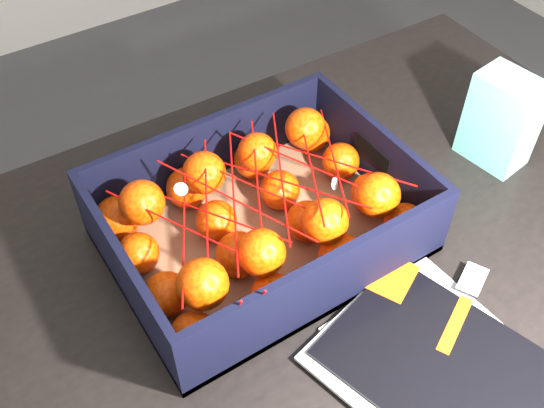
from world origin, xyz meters
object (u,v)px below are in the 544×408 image
produce_crate (261,223)px  retail_carton (502,120)px  table (325,269)px  magazine_stack (439,365)px

produce_crate → retail_carton: bearing=-7.1°
table → magazine_stack: (-0.02, -0.27, 0.11)m
table → produce_crate: produce_crate is taller
table → retail_carton: bearing=-2.1°
produce_crate → retail_carton: 0.45m
produce_crate → magazine_stack: bearing=-75.9°
table → retail_carton: 0.39m
magazine_stack → retail_carton: bearing=35.2°
produce_crate → table: bearing=-23.2°
retail_carton → table: bearing=169.9°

